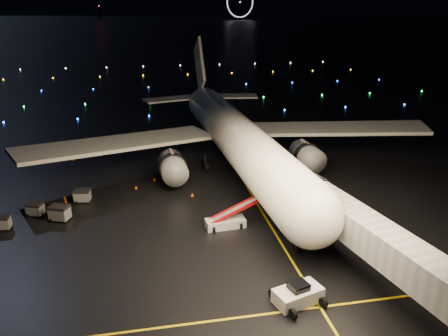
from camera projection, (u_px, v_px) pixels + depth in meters
The scene contains 17 objects.
ground at pixel (140, 40), 320.52m from camera, with size 2000.00×2000.00×0.00m, color black.
lane_centre at pixel (250, 192), 60.55m from camera, with size 0.25×80.00×0.02m, color #D3B809.
lane_cross at pixel (118, 333), 34.58m from camera, with size 60.00×0.25×0.02m, color #D3B809.
airliner at pixel (231, 109), 68.22m from camera, with size 64.75×61.51×18.34m, color white, non-canonical shape.
pushback_tug at pixel (298, 293), 37.82m from camera, with size 4.20×2.20×2.00m, color silver.
belt_loader at pixel (225, 214), 50.53m from camera, with size 6.73×1.84×3.27m, color silver, non-canonical shape.
crew_c at pixel (65, 202), 55.46m from camera, with size 1.00×0.42×1.71m, color orange.
safety_cone_0 at pixel (192, 194), 59.25m from camera, with size 0.44×0.44×0.51m, color #FC5200.
safety_cone_1 at pixel (154, 179), 64.43m from camera, with size 0.46×0.46×0.52m, color #FC5200.
safety_cone_2 at pixel (136, 187), 61.70m from camera, with size 0.40×0.40×0.46m, color #FC5200.
safety_cone_3 at pixel (73, 159), 72.65m from camera, with size 0.47×0.47×0.53m, color #FC5200.
ferris_wheel at pixel (240, 3), 727.38m from camera, with size 50.00×4.00×52.00m, color black, non-canonical shape.
taxiway_lights at pixel (147, 84), 142.07m from camera, with size 164.00×92.00×0.36m, color black, non-canonical shape.
baggage_cart_0 at pixel (60, 213), 52.40m from camera, with size 2.22×1.55×1.89m, color gray.
baggage_cart_1 at pixel (82, 196), 57.38m from camera, with size 1.99×1.39×1.69m, color gray.
baggage_cart_2 at pixel (1, 223), 50.32m from camera, with size 1.94×1.36×1.65m, color gray.
baggage_cart_3 at pixel (35, 209), 53.69m from camera, with size 1.86×1.30×1.58m, color gray.
Camera 1 is at (-1.94, -38.84, 24.45)m, focal length 35.00 mm.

